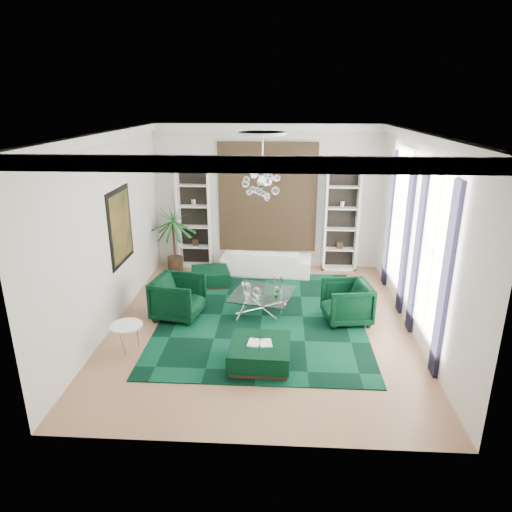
# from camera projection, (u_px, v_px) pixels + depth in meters

# --- Properties ---
(floor) EXTENTS (6.00, 7.00, 0.02)m
(floor) POSITION_uv_depth(u_px,v_px,m) (261.00, 323.00, 9.40)
(floor) COLOR #A37756
(floor) RESTS_ON ground
(ceiling) EXTENTS (6.00, 7.00, 0.02)m
(ceiling) POSITION_uv_depth(u_px,v_px,m) (262.00, 132.00, 8.16)
(ceiling) COLOR white
(ceiling) RESTS_ON ground
(wall_back) EXTENTS (6.00, 0.02, 3.80)m
(wall_back) POSITION_uv_depth(u_px,v_px,m) (268.00, 197.00, 12.09)
(wall_back) COLOR silver
(wall_back) RESTS_ON ground
(wall_front) EXTENTS (6.00, 0.02, 3.80)m
(wall_front) POSITION_uv_depth(u_px,v_px,m) (248.00, 317.00, 5.47)
(wall_front) COLOR silver
(wall_front) RESTS_ON ground
(wall_left) EXTENTS (0.02, 7.00, 3.80)m
(wall_left) POSITION_uv_depth(u_px,v_px,m) (108.00, 232.00, 8.94)
(wall_left) COLOR silver
(wall_left) RESTS_ON ground
(wall_right) EXTENTS (0.02, 7.00, 3.80)m
(wall_right) POSITION_uv_depth(u_px,v_px,m) (420.00, 237.00, 8.62)
(wall_right) COLOR silver
(wall_right) RESTS_ON ground
(crown_molding) EXTENTS (6.00, 7.00, 0.18)m
(crown_molding) POSITION_uv_depth(u_px,v_px,m) (262.00, 138.00, 8.19)
(crown_molding) COLOR white
(crown_molding) RESTS_ON ceiling
(ceiling_medallion) EXTENTS (0.90, 0.90, 0.05)m
(ceiling_medallion) POSITION_uv_depth(u_px,v_px,m) (263.00, 133.00, 8.45)
(ceiling_medallion) COLOR white
(ceiling_medallion) RESTS_ON ceiling
(tapestry) EXTENTS (2.50, 0.06, 2.80)m
(tapestry) POSITION_uv_depth(u_px,v_px,m) (268.00, 198.00, 12.05)
(tapestry) COLOR black
(tapestry) RESTS_ON wall_back
(shelving_left) EXTENTS (0.90, 0.38, 2.80)m
(shelving_left) POSITION_uv_depth(u_px,v_px,m) (194.00, 217.00, 12.17)
(shelving_left) COLOR white
(shelving_left) RESTS_ON floor
(shelving_right) EXTENTS (0.90, 0.38, 2.80)m
(shelving_right) POSITION_uv_depth(u_px,v_px,m) (341.00, 219.00, 11.96)
(shelving_right) COLOR white
(shelving_right) RESTS_ON floor
(painting) EXTENTS (0.04, 1.30, 1.60)m
(painting) POSITION_uv_depth(u_px,v_px,m) (121.00, 226.00, 9.52)
(painting) COLOR black
(painting) RESTS_ON wall_left
(window_near) EXTENTS (0.03, 1.10, 2.90)m
(window_near) POSITION_uv_depth(u_px,v_px,m) (434.00, 252.00, 7.77)
(window_near) COLOR white
(window_near) RESTS_ON wall_right
(curtain_near_a) EXTENTS (0.07, 0.30, 3.25)m
(curtain_near_a) POSITION_uv_depth(u_px,v_px,m) (445.00, 283.00, 7.12)
(curtain_near_a) COLOR black
(curtain_near_a) RESTS_ON floor
(curtain_near_b) EXTENTS (0.07, 0.30, 3.25)m
(curtain_near_b) POSITION_uv_depth(u_px,v_px,m) (418.00, 252.00, 8.59)
(curtain_near_b) COLOR black
(curtain_near_b) RESTS_ON floor
(window_far) EXTENTS (0.03, 1.10, 2.90)m
(window_far) POSITION_uv_depth(u_px,v_px,m) (400.00, 218.00, 10.03)
(window_far) COLOR white
(window_far) RESTS_ON wall_right
(curtain_far_a) EXTENTS (0.07, 0.30, 3.25)m
(curtain_far_a) POSITION_uv_depth(u_px,v_px,m) (406.00, 239.00, 9.38)
(curtain_far_a) COLOR black
(curtain_far_a) RESTS_ON floor
(curtain_far_b) EXTENTS (0.07, 0.30, 3.25)m
(curtain_far_b) POSITION_uv_depth(u_px,v_px,m) (390.00, 220.00, 10.85)
(curtain_far_b) COLOR black
(curtain_far_b) RESTS_ON floor
(rug) EXTENTS (4.20, 5.00, 0.02)m
(rug) POSITION_uv_depth(u_px,v_px,m) (262.00, 316.00, 9.68)
(rug) COLOR black
(rug) RESTS_ON floor
(sofa) EXTENTS (2.37, 1.07, 0.67)m
(sofa) POSITION_uv_depth(u_px,v_px,m) (266.00, 261.00, 11.98)
(sofa) COLOR white
(sofa) RESTS_ON floor
(armchair_left) EXTENTS (1.12, 1.10, 0.88)m
(armchair_left) POSITION_uv_depth(u_px,v_px,m) (178.00, 297.00, 9.54)
(armchair_left) COLOR black
(armchair_left) RESTS_ON floor
(armchair_right) EXTENTS (1.05, 1.03, 0.84)m
(armchair_right) POSITION_uv_depth(u_px,v_px,m) (347.00, 302.00, 9.36)
(armchair_right) COLOR black
(armchair_right) RESTS_ON floor
(coffee_table) EXTENTS (1.50, 1.50, 0.43)m
(coffee_table) POSITION_uv_depth(u_px,v_px,m) (262.00, 302.00, 9.85)
(coffee_table) COLOR white
(coffee_table) RESTS_ON floor
(ottoman_side) EXTENTS (1.08, 1.08, 0.39)m
(ottoman_side) POSITION_uv_depth(u_px,v_px,m) (211.00, 277.00, 11.30)
(ottoman_side) COLOR black
(ottoman_side) RESTS_ON floor
(ottoman_front) EXTENTS (1.06, 1.06, 0.41)m
(ottoman_front) POSITION_uv_depth(u_px,v_px,m) (260.00, 354.00, 7.87)
(ottoman_front) COLOR black
(ottoman_front) RESTS_ON floor
(book) EXTENTS (0.42, 0.28, 0.03)m
(book) POSITION_uv_depth(u_px,v_px,m) (260.00, 343.00, 7.80)
(book) COLOR white
(book) RESTS_ON ottoman_front
(side_table) EXTENTS (0.71, 0.71, 0.55)m
(side_table) POSITION_uv_depth(u_px,v_px,m) (128.00, 339.00, 8.21)
(side_table) COLOR white
(side_table) RESTS_ON floor
(palm) EXTENTS (1.85, 1.85, 2.23)m
(palm) POSITION_uv_depth(u_px,v_px,m) (173.00, 230.00, 11.95)
(palm) COLOR #14531C
(palm) RESTS_ON floor
(chandelier) EXTENTS (1.14, 1.14, 0.79)m
(chandelier) POSITION_uv_depth(u_px,v_px,m) (262.00, 183.00, 8.75)
(chandelier) COLOR white
(chandelier) RESTS_ON ceiling
(table_plant) EXTENTS (0.14, 0.12, 0.22)m
(table_plant) POSITION_uv_depth(u_px,v_px,m) (277.00, 294.00, 9.48)
(table_plant) COLOR #14531C
(table_plant) RESTS_ON coffee_table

